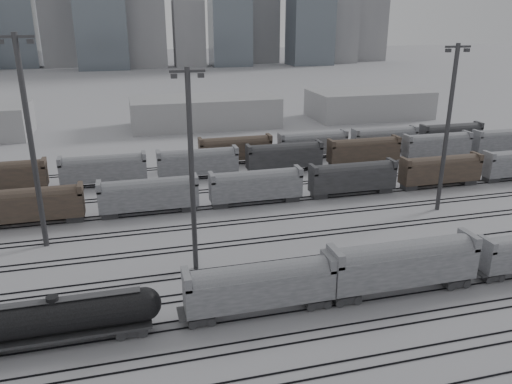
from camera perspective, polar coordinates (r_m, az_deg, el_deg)
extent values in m
plane|color=#AAAAAF|center=(51.98, 0.55, -14.29)|extent=(900.00, 900.00, 0.00)
cube|color=black|center=(44.52, 4.11, -20.89)|extent=(220.00, 0.07, 0.16)
cube|color=black|center=(45.56, 3.49, -19.78)|extent=(220.00, 0.07, 0.16)
cube|color=black|center=(48.23, 2.11, -17.21)|extent=(220.00, 0.07, 0.16)
cube|color=black|center=(49.34, 1.61, -16.26)|extent=(220.00, 0.07, 0.16)
cube|color=black|center=(52.16, 0.47, -14.05)|extent=(220.00, 0.07, 0.16)
cube|color=black|center=(53.32, 0.05, -13.23)|extent=(220.00, 0.07, 0.16)
cube|color=black|center=(56.26, -0.91, -11.34)|extent=(220.00, 0.07, 0.16)
cube|color=black|center=(57.46, -1.26, -10.63)|extent=(220.00, 0.07, 0.16)
cube|color=black|center=(60.50, -2.07, -8.99)|extent=(220.00, 0.07, 0.16)
cube|color=black|center=(61.73, -2.37, -8.38)|extent=(220.00, 0.07, 0.16)
cube|color=black|center=(66.60, -3.43, -6.22)|extent=(220.00, 0.07, 0.16)
cube|color=black|center=(67.88, -3.67, -5.71)|extent=(220.00, 0.07, 0.16)
cube|color=black|center=(72.87, -4.54, -3.91)|extent=(220.00, 0.07, 0.16)
cube|color=black|center=(74.17, -4.75, -3.48)|extent=(220.00, 0.07, 0.16)
cube|color=black|center=(79.26, -5.47, -1.97)|extent=(220.00, 0.07, 0.16)
cube|color=black|center=(80.59, -5.65, -1.61)|extent=(220.00, 0.07, 0.16)
cube|color=black|center=(86.68, -6.37, -0.10)|extent=(220.00, 0.07, 0.16)
cube|color=black|center=(88.03, -6.51, 0.20)|extent=(220.00, 0.07, 0.16)
cube|color=black|center=(94.20, -7.12, 1.47)|extent=(220.00, 0.07, 0.16)
cube|color=black|center=(95.55, -7.24, 1.72)|extent=(220.00, 0.07, 0.16)
cube|color=black|center=(101.79, -7.76, 2.81)|extent=(220.00, 0.07, 0.16)
cube|color=black|center=(103.15, -7.86, 3.02)|extent=(220.00, 0.07, 0.16)
cube|color=#272729|center=(51.17, -14.03, -14.74)|extent=(2.88, 2.33, 0.78)
cube|color=#272729|center=(51.44, -21.75, -14.71)|extent=(17.19, 3.00, 0.28)
cylinder|color=black|center=(50.51, -22.00, -13.03)|extent=(16.08, 3.22, 3.22)
sphere|color=black|center=(49.91, -12.63, -12.38)|extent=(3.22, 3.22, 3.22)
cylinder|color=black|center=(49.62, -22.26, -11.29)|extent=(1.11, 1.11, 0.55)
cube|color=#272729|center=(49.67, -22.24, -11.40)|extent=(15.53, 1.00, 0.07)
cube|color=#272729|center=(51.50, -6.33, -14.04)|extent=(2.65, 2.14, 0.71)
cube|color=#272729|center=(54.22, 6.84, -12.19)|extent=(2.65, 2.14, 0.71)
cube|color=gray|center=(51.27, 0.46, -10.91)|extent=(15.30, 3.06, 3.26)
cylinder|color=gray|center=(50.66, 0.46, -9.72)|extent=(13.87, 2.96, 2.96)
cube|color=gray|center=(49.07, -7.96, -9.87)|extent=(0.71, 3.06, 1.43)
cube|color=gray|center=(52.48, 8.29, -7.84)|extent=(0.71, 3.06, 1.43)
cone|color=#272729|center=(52.30, 0.45, -12.80)|extent=(2.45, 2.45, 0.92)
cube|color=#272729|center=(55.37, 10.09, -11.58)|extent=(2.89, 2.34, 0.78)
cube|color=#272729|center=(61.72, 21.59, -9.30)|extent=(2.89, 2.34, 0.78)
cube|color=gray|center=(57.03, 16.42, -8.14)|extent=(16.70, 3.34, 3.56)
cylinder|color=gray|center=(56.44, 16.55, -6.94)|extent=(15.14, 3.23, 3.23)
cube|color=gray|center=(52.55, 9.06, -7.28)|extent=(0.78, 3.34, 1.56)
cube|color=gray|center=(60.45, 23.18, -5.03)|extent=(0.78, 3.34, 1.56)
cone|color=#272729|center=(58.04, 16.21, -10.05)|extent=(2.67, 2.67, 1.00)
cube|color=#272729|center=(64.67, 25.17, -8.58)|extent=(2.43, 1.96, 0.65)
cube|color=gray|center=(62.30, 24.91, -5.44)|extent=(0.65, 2.80, 1.31)
cylinder|color=#37373A|center=(68.30, -24.27, 4.79)|extent=(0.70, 0.70, 27.20)
cube|color=#37373A|center=(66.62, -25.87, 15.69)|extent=(4.35, 0.33, 0.33)
cube|color=#37373A|center=(66.94, -27.21, 15.03)|extent=(0.76, 0.54, 0.54)
cube|color=#37373A|center=(66.38, -24.37, 15.41)|extent=(0.76, 0.54, 0.54)
cylinder|color=#37373A|center=(57.03, -7.34, 2.00)|extent=(0.61, 0.61, 23.88)
cube|color=#37373A|center=(54.74, -7.87, 13.52)|extent=(3.82, 0.29, 0.29)
cube|color=#37373A|center=(54.63, -9.37, 12.94)|extent=(0.67, 0.48, 0.48)
cube|color=#37373A|center=(54.99, -6.32, 13.11)|extent=(0.67, 0.48, 0.48)
cylinder|color=#37373A|center=(80.65, 21.00, 6.55)|extent=(0.65, 0.65, 25.34)
cube|color=#37373A|center=(79.11, 22.09, 15.14)|extent=(4.05, 0.30, 0.30)
cube|color=#37373A|center=(78.25, 21.12, 14.85)|extent=(0.71, 0.51, 0.51)
cube|color=#37373A|center=(80.05, 22.95, 14.71)|extent=(0.71, 0.51, 0.51)
cube|color=brown|center=(79.45, -24.44, -1.55)|extent=(15.00, 3.00, 5.60)
cube|color=gray|center=(78.18, -12.14, -0.51)|extent=(15.00, 3.00, 5.60)
cube|color=gray|center=(80.55, -0.01, 0.54)|extent=(15.00, 3.00, 5.60)
cube|color=#272729|center=(86.27, 10.98, 1.47)|extent=(15.00, 3.00, 5.60)
cube|color=brown|center=(94.74, 20.30, 2.21)|extent=(15.00, 3.00, 5.60)
cube|color=brown|center=(95.80, -27.18, 1.43)|extent=(15.00, 3.00, 5.60)
cube|color=gray|center=(93.48, -17.01, 2.36)|extent=(15.00, 3.00, 5.60)
cube|color=gray|center=(94.22, -6.65, 3.22)|extent=(15.00, 3.00, 5.60)
cube|color=#272729|center=(97.95, 3.25, 3.95)|extent=(15.00, 3.00, 5.60)
cube|color=brown|center=(104.35, 12.19, 4.51)|extent=(15.00, 3.00, 5.60)
cube|color=gray|center=(112.97, 19.95, 4.90)|extent=(15.00, 3.00, 5.60)
cube|color=gray|center=(123.34, 26.51, 5.16)|extent=(15.00, 3.00, 5.60)
cube|color=brown|center=(103.36, -2.36, 4.79)|extent=(15.00, 3.00, 5.60)
cube|color=gray|center=(108.19, 6.49, 5.35)|extent=(15.00, 3.00, 5.60)
cube|color=gray|center=(115.35, 14.44, 5.74)|extent=(15.00, 3.00, 5.60)
cube|color=#272729|center=(124.44, 21.34, 5.99)|extent=(15.00, 3.00, 5.60)
cube|color=#9D9DA0|center=(140.57, -5.90, 9.12)|extent=(40.00, 18.00, 8.00)
cube|color=#9D9DA0|center=(156.27, 12.78, 9.78)|extent=(35.00, 18.00, 8.00)
cube|color=gray|center=(323.44, -21.85, 17.23)|extent=(20.00, 16.00, 48.00)
cube|color=gray|center=(322.10, -12.65, 19.16)|extent=(22.00, 17.60, 60.00)
cube|color=gray|center=(324.50, -7.89, 17.49)|extent=(18.00, 14.40, 38.00)
cube|color=slate|center=(328.57, -3.42, 20.61)|extent=(24.00, 19.20, 72.00)
cube|color=gray|center=(334.51, 1.05, 18.31)|extent=(20.00, 16.00, 45.00)
cube|color=gray|center=(351.56, 9.31, 17.72)|extent=(18.00, 14.40, 40.00)
cube|color=gray|center=(362.26, 13.18, 18.47)|extent=(22.00, 17.60, 52.00)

